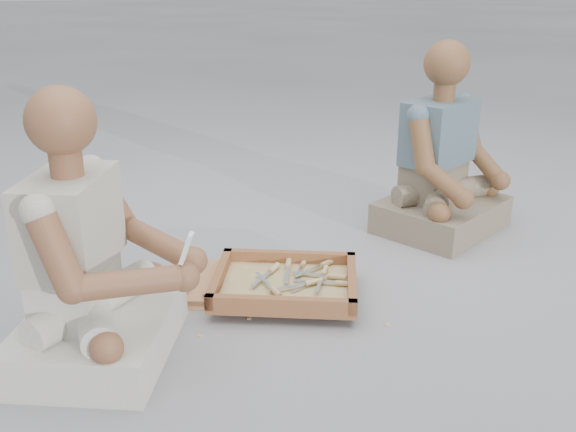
{
  "coord_description": "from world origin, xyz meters",
  "views": [
    {
      "loc": [
        -0.43,
        -2.14,
        1.2
      ],
      "look_at": [
        -0.08,
        0.21,
        0.3
      ],
      "focal_mm": 40.0,
      "sensor_mm": 36.0,
      "label": 1
    }
  ],
  "objects": [
    {
      "name": "wood_chip_10",
      "position": [
        -0.27,
        0.28,
        0.0
      ],
      "size": [
        0.02,
        0.02,
        0.0
      ],
      "primitive_type": "cube",
      "rotation": [
        0.0,
        0.0,
        2.16
      ],
      "color": "tan",
      "rests_on": "ground"
    },
    {
      "name": "wood_chip_0",
      "position": [
        -0.27,
        -0.05,
        0.0
      ],
      "size": [
        0.02,
        0.02,
        0.0
      ],
      "primitive_type": "cube",
      "rotation": [
        0.0,
        0.0,
        1.31
      ],
      "color": "tan",
      "rests_on": "ground"
    },
    {
      "name": "chisel_4",
      "position": [
        0.08,
        0.1,
        0.07
      ],
      "size": [
        0.21,
        0.1,
        0.02
      ],
      "rotation": [
        0.0,
        0.0,
        -0.39
      ],
      "color": "silver",
      "rests_on": "tool_tray"
    },
    {
      "name": "chisel_8",
      "position": [
        0.07,
        0.21,
        0.08
      ],
      "size": [
        0.19,
        0.14,
        0.02
      ],
      "rotation": [
        0.0,
        0.0,
        0.6
      ],
      "color": "silver",
      "rests_on": "tool_tray"
    },
    {
      "name": "chisel_6",
      "position": [
        0.05,
        0.12,
        0.08
      ],
      "size": [
        0.1,
        0.21,
        0.02
      ],
      "rotation": [
        0.0,
        0.0,
        1.19
      ],
      "color": "silver",
      "rests_on": "tool_tray"
    },
    {
      "name": "carved_panel",
      "position": [
        -0.31,
        0.2,
        0.02
      ],
      "size": [
        0.63,
        0.48,
        0.04
      ],
      "primitive_type": "cube",
      "rotation": [
        0.0,
        0.0,
        -0.21
      ],
      "color": "#AD7143",
      "rests_on": "ground"
    },
    {
      "name": "wood_chip_11",
      "position": [
        0.03,
        -0.09,
        0.0
      ],
      "size": [
        0.02,
        0.02,
        0.0
      ],
      "primitive_type": "cube",
      "rotation": [
        0.0,
        0.0,
        2.6
      ],
      "color": "tan",
      "rests_on": "ground"
    },
    {
      "name": "chisel_1",
      "position": [
        -0.03,
        0.05,
        0.08
      ],
      "size": [
        0.22,
        0.07,
        0.02
      ],
      "rotation": [
        0.0,
        0.0,
        0.25
      ],
      "color": "silver",
      "rests_on": "tool_tray"
    },
    {
      "name": "wood_chip_1",
      "position": [
        0.2,
        0.25,
        0.0
      ],
      "size": [
        0.02,
        0.02,
        0.0
      ],
      "primitive_type": "cube",
      "rotation": [
        0.0,
        0.0,
        2.41
      ],
      "color": "tan",
      "rests_on": "ground"
    },
    {
      "name": "tool_tray",
      "position": [
        -0.11,
        0.09,
        0.06
      ],
      "size": [
        0.64,
        0.55,
        0.07
      ],
      "rotation": [
        0.0,
        0.0,
        -0.22
      ],
      "color": "brown",
      "rests_on": "carved_panel"
    },
    {
      "name": "chisel_2",
      "position": [
        -0.08,
        0.22,
        0.08
      ],
      "size": [
        0.06,
        0.22,
        0.02
      ],
      "rotation": [
        0.0,
        0.0,
        1.38
      ],
      "color": "silver",
      "rests_on": "tool_tray"
    },
    {
      "name": "chisel_3",
      "position": [
        0.04,
        0.1,
        0.07
      ],
      "size": [
        0.19,
        0.14,
        0.02
      ],
      "rotation": [
        0.0,
        0.0,
        0.58
      ],
      "color": "silver",
      "rests_on": "tool_tray"
    },
    {
      "name": "chisel_5",
      "position": [
        -0.17,
        0.01,
        0.08
      ],
      "size": [
        0.08,
        0.22,
        0.02
      ],
      "rotation": [
        0.0,
        0.0,
        -1.27
      ],
      "color": "silver",
      "rests_on": "tool_tray"
    },
    {
      "name": "wood_chip_8",
      "position": [
        0.09,
        0.3,
        0.0
      ],
      "size": [
        0.02,
        0.02,
        0.0
      ],
      "primitive_type": "cube",
      "rotation": [
        0.0,
        0.0,
        0.24
      ],
      "color": "tan",
      "rests_on": "ground"
    },
    {
      "name": "chisel_0",
      "position": [
        0.09,
        0.04,
        0.07
      ],
      "size": [
        0.22,
        0.08,
        0.02
      ],
      "rotation": [
        0.0,
        0.0,
        -0.29
      ],
      "color": "silver",
      "rests_on": "tool_tray"
    },
    {
      "name": "wood_chip_4",
      "position": [
        -0.12,
        0.14,
        0.0
      ],
      "size": [
        0.02,
        0.02,
        0.0
      ],
      "primitive_type": "cube",
      "rotation": [
        0.0,
        0.0,
        2.61
      ],
      "color": "tan",
      "rests_on": "ground"
    },
    {
      "name": "wood_chip_6",
      "position": [
        -0.02,
        0.14,
        0.0
      ],
      "size": [
        0.02,
        0.02,
        0.0
      ],
      "primitive_type": "cube",
      "rotation": [
        0.0,
        0.0,
        1.22
      ],
      "color": "tan",
      "rests_on": "ground"
    },
    {
      "name": "wood_chip_3",
      "position": [
        -0.17,
        0.31,
        0.0
      ],
      "size": [
        0.02,
        0.02,
        0.0
      ],
      "primitive_type": "cube",
      "rotation": [
        0.0,
        0.0,
        2.4
      ],
      "color": "tan",
      "rests_on": "ground"
    },
    {
      "name": "mobile_phone",
      "position": [
        -0.47,
        -0.34,
        0.42
      ],
      "size": [
        0.05,
        0.05,
        0.1
      ],
      "rotation": [
        -0.35,
        0.0,
        -1.77
      ],
      "color": "white",
      "rests_on": "craftsman"
    },
    {
      "name": "wood_chip_7",
      "position": [
        0.18,
        0.24,
        0.0
      ],
      "size": [
        0.02,
        0.02,
        0.0
      ],
      "primitive_type": "cube",
      "rotation": [
        0.0,
        0.0,
        2.05
      ],
      "color": "tan",
      "rests_on": "ground"
    },
    {
      "name": "wood_chip_14",
      "position": [
        0.23,
        -0.18,
        0.0
      ],
      "size": [
        0.02,
        0.02,
        0.0
      ],
      "primitive_type": "cube",
      "rotation": [
        0.0,
        0.0,
        0.73
      ],
      "color": "tan",
      "rests_on": "ground"
    },
    {
      "name": "companion",
      "position": [
        0.75,
        0.71,
        0.31
      ],
      "size": [
        0.75,
        0.73,
        0.92
      ],
      "rotation": [
        0.0,
        0.0,
        3.82
      ],
      "color": "gray",
      "rests_on": "ground"
    },
    {
      "name": "wood_chip_2",
      "position": [
        0.1,
        0.41,
        0.0
      ],
      "size": [
        0.02,
        0.02,
        0.0
      ],
      "primitive_type": "cube",
      "rotation": [
        0.0,
        0.0,
        0.1
      ],
      "color": "tan",
      "rests_on": "ground"
    },
    {
      "name": "chisel_7",
      "position": [
        -0.01,
        0.24,
        0.07
      ],
      "size": [
        0.1,
        0.21,
        0.02
      ],
      "rotation": [
        0.0,
        0.0,
        1.2
      ],
      "color": "silver",
      "rests_on": "tool_tray"
    },
    {
      "name": "wood_chip_12",
      "position": [
        -0.36,
        0.26,
        0.0
      ],
      "size": [
        0.02,
        0.02,
        0.0
      ],
      "primitive_type": "cube",
      "rotation": [
        0.0,
        0.0,
        1.06
      ],
      "color": "tan",
      "rests_on": "ground"
    },
    {
      "name": "ground",
      "position": [
        0.0,
        0.0,
        0.0
      ],
      "size": [
        60.0,
        60.0,
        0.0
      ],
      "primitive_type": "plane",
      "color": "#99999E",
      "rests_on": "ground"
    },
    {
      "name": "wood_chip_9",
      "position": [
        -0.22,
        0.4,
        0.0
      ],
      "size": [
        0.02,
        0.02,
        0.0
      ],
      "primitive_type": "cube",
      "rotation": [
        0.0,
        0.0,
        0.17
      ],
      "color": "tan",
      "rests_on": "ground"
    },
    {
      "name": "chisel_9",
      "position": [
        -0.15,
        0.19,
        0.08
      ],
      "size": [
        0.14,
        0.19,
        0.02
      ],
      "rotation": [
        0.0,
        0.0,
        0.97
      ],
      "color": "silver",
      "rests_on": "tool_tray"
    },
    {
      "name": "wood_chip_5",
      "position": [
        -0.45,
        -0.15,
        0.0
      ],
      "size": [
        0.02,
        0.02,
        0.0
      ],
      "primitive_type": "cube",
      "rotation": [
        0.0,
        0.0,
        2.47
      ],
      "color": "tan",
      "rests_on": "ground"
    },
    {
      "name": "craftsman",
      "position": [
        -0.78,
        -0.21,
        0.31
      ],
      "size": [
        0.66,
        0.66,
        0.9
      ],
      "rotation": [
        0.0,
        0.0,
        -1.8
      ],
      "color": "beige",
      "rests_on": "ground"
    },
    {
      "name": "wood_chip_13",
      "position": [
        0.02,
        0.27,
        0.0
      ],
      "size": [
        0.02,
        0.02,
        0.0
      ],
      "primitive_type": "cube",
      "rotation": [
        0.0,
        0.0,
        0.2
      ],
      "color": "tan",
      "rests_on": "ground"
    }
  ]
}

